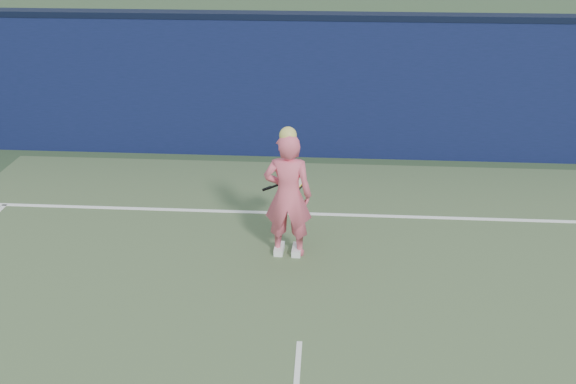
{
  "coord_description": "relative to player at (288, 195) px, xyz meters",
  "views": [
    {
      "loc": [
        0.22,
        -4.26,
        4.34
      ],
      "look_at": [
        -0.25,
        2.86,
        0.92
      ],
      "focal_mm": 38.0,
      "sensor_mm": 36.0,
      "label": 1
    }
  ],
  "objects": [
    {
      "name": "backstop_wall",
      "position": [
        0.25,
        3.64,
        0.38
      ],
      "size": [
        24.0,
        0.4,
        2.5
      ],
      "primitive_type": "cube",
      "color": "#0C1436",
      "rests_on": "ground"
    },
    {
      "name": "racket",
      "position": [
        0.03,
        0.49,
        -0.01
      ],
      "size": [
        0.61,
        0.22,
        0.33
      ],
      "rotation": [
        0.0,
        0.0,
        0.18
      ],
      "color": "black",
      "rests_on": "ground"
    },
    {
      "name": "wall_cap",
      "position": [
        0.25,
        3.64,
        1.68
      ],
      "size": [
        24.0,
        0.42,
        0.1
      ],
      "primitive_type": "cube",
      "color": "black",
      "rests_on": "backstop_wall"
    },
    {
      "name": "player",
      "position": [
        0.0,
        0.0,
        0.0
      ],
      "size": [
        0.65,
        0.44,
        1.81
      ],
      "rotation": [
        0.0,
        0.0,
        3.09
      ],
      "color": "#E55971",
      "rests_on": "ground"
    }
  ]
}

